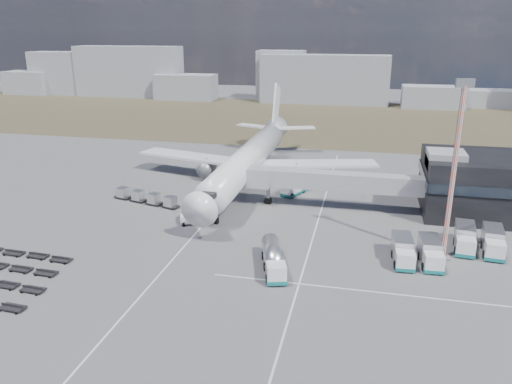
# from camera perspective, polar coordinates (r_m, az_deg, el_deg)

# --- Properties ---
(ground) EXTENTS (420.00, 420.00, 0.00)m
(ground) POSITION_cam_1_polar(r_m,az_deg,el_deg) (73.95, -6.58, -6.15)
(ground) COLOR #565659
(ground) RESTS_ON ground
(grass_strip) EXTENTS (420.00, 90.00, 0.01)m
(grass_strip) POSITION_cam_1_polar(r_m,az_deg,el_deg) (177.49, 5.25, 8.31)
(grass_strip) COLOR #443D29
(grass_strip) RESTS_ON ground
(lane_markings) EXTENTS (47.12, 110.00, 0.01)m
(lane_markings) POSITION_cam_1_polar(r_m,az_deg,el_deg) (74.17, 1.37, -5.94)
(lane_markings) COLOR silver
(lane_markings) RESTS_ON ground
(jet_bridge) EXTENTS (30.30, 3.80, 7.05)m
(jet_bridge) POSITION_cam_1_polar(r_m,az_deg,el_deg) (87.80, 7.61, 1.31)
(jet_bridge) COLOR #939399
(jet_bridge) RESTS_ON ground
(airliner) EXTENTS (51.59, 64.53, 17.62)m
(airliner) POSITION_cam_1_polar(r_m,az_deg,el_deg) (101.61, -0.69, 3.94)
(airliner) COLOR white
(airliner) RESTS_ON ground
(skyline) EXTENTS (303.94, 23.36, 22.94)m
(skyline) POSITION_cam_1_polar(r_m,az_deg,el_deg) (217.14, 5.44, 12.69)
(skyline) COLOR #9396A0
(skyline) RESTS_ON ground
(fuel_tanker) EXTENTS (5.18, 10.17, 3.19)m
(fuel_tanker) POSITION_cam_1_polar(r_m,az_deg,el_deg) (66.07, 2.01, -7.60)
(fuel_tanker) COLOR white
(fuel_tanker) RESTS_ON ground
(pushback_tug) EXTENTS (3.99, 3.13, 1.56)m
(pushback_tug) POSITION_cam_1_polar(r_m,az_deg,el_deg) (81.85, -7.41, -3.12)
(pushback_tug) COLOR white
(pushback_tug) RESTS_ON ground
(catering_truck) EXTENTS (4.53, 6.33, 2.69)m
(catering_truck) POSITION_cam_1_polar(r_m,az_deg,el_deg) (95.65, 4.32, 0.53)
(catering_truck) COLOR white
(catering_truck) RESTS_ON ground
(service_trucks_near) EXTENTS (6.61, 7.74, 2.96)m
(service_trucks_near) POSITION_cam_1_polar(r_m,az_deg,el_deg) (71.32, 17.89, -6.50)
(service_trucks_near) COLOR white
(service_trucks_near) RESTS_ON ground
(service_trucks_far) EXTENTS (7.14, 8.26, 3.07)m
(service_trucks_far) POSITION_cam_1_polar(r_m,az_deg,el_deg) (78.14, 24.12, -5.00)
(service_trucks_far) COLOR white
(service_trucks_far) RESTS_ON ground
(uld_row) EXTENTS (13.84, 5.37, 1.92)m
(uld_row) POSITION_cam_1_polar(r_m,az_deg,el_deg) (92.70, -12.45, -0.59)
(uld_row) COLOR black
(uld_row) RESTS_ON ground
(floodlight_mast) EXTENTS (2.32, 1.89, 24.44)m
(floodlight_mast) POSITION_cam_1_polar(r_m,az_deg,el_deg) (70.48, 21.63, 2.02)
(floodlight_mast) COLOR #AC301B
(floodlight_mast) RESTS_ON ground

